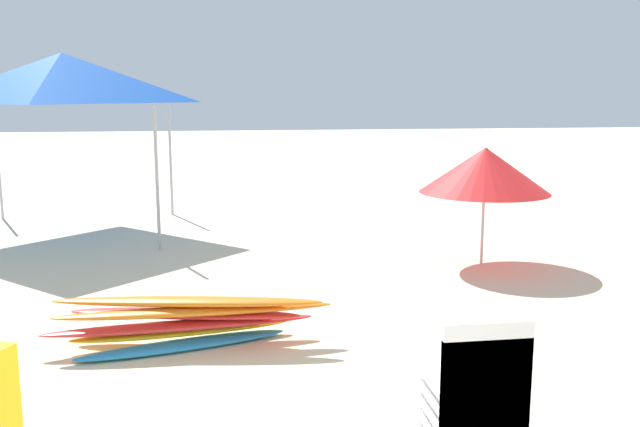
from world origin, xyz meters
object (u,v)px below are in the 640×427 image
popup_canopy (63,78)px  beach_umbrella_mid (485,170)px  stacked_plastic_chairs (476,404)px  surfboard_pile (186,320)px

popup_canopy → beach_umbrella_mid: 6.89m
popup_canopy → beach_umbrella_mid: bearing=-26.9°
stacked_plastic_chairs → surfboard_pile: bearing=119.4°
beach_umbrella_mid → surfboard_pile: bearing=-146.7°
popup_canopy → stacked_plastic_chairs: bearing=-66.2°
surfboard_pile → beach_umbrella_mid: 4.80m
stacked_plastic_chairs → surfboard_pile: stacked_plastic_chairs is taller
popup_canopy → surfboard_pile: bearing=-69.4°
surfboard_pile → popup_canopy: bearing=110.6°
popup_canopy → beach_umbrella_mid: (6.04, -3.06, -1.27)m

